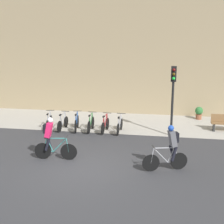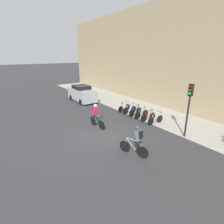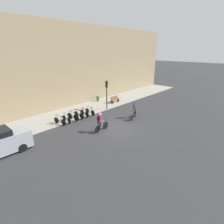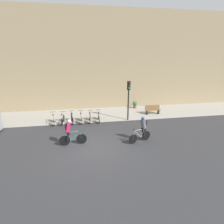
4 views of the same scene
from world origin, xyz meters
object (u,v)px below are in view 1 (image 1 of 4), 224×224
(parked_bike_0, at_px, (49,122))
(parked_bike_3, at_px, (91,124))
(potted_plant, at_px, (199,112))
(parked_bike_1, at_px, (63,123))
(parked_bike_4, at_px, (105,125))
(cyclist_pink, at_px, (51,137))
(traffic_light_pole, at_px, (173,88))
(parked_bike_5, at_px, (120,125))
(parked_bike_2, at_px, (77,123))
(cyclist_grey, at_px, (170,146))

(parked_bike_0, distance_m, parked_bike_3, 2.35)
(parked_bike_3, bearing_deg, potted_plant, 30.12)
(parked_bike_1, bearing_deg, parked_bike_4, 0.01)
(cyclist_pink, xyz_separation_m, parked_bike_0, (-1.67, 4.12, -0.56))
(parked_bike_4, height_order, traffic_light_pole, traffic_light_pole)
(cyclist_pink, xyz_separation_m, parked_bike_5, (2.24, 4.12, -0.56))
(parked_bike_3, bearing_deg, parked_bike_5, -0.06)
(parked_bike_2, xyz_separation_m, potted_plant, (6.72, 3.45, 0.03))
(parked_bike_2, xyz_separation_m, parked_bike_3, (0.78, -0.00, -0.01))
(parked_bike_3, xyz_separation_m, traffic_light_pole, (4.23, -0.11, 2.06))
(parked_bike_5, relative_size, potted_plant, 2.10)
(parked_bike_0, xyz_separation_m, potted_plant, (8.29, 3.45, 0.05))
(parked_bike_0, relative_size, parked_bike_1, 1.04)
(parked_bike_0, bearing_deg, parked_bike_5, -0.00)
(cyclist_grey, relative_size, parked_bike_2, 1.06)
(parked_bike_1, bearing_deg, parked_bike_3, 0.04)
(parked_bike_2, height_order, potted_plant, parked_bike_2)
(parked_bike_4, bearing_deg, parked_bike_3, 179.96)
(parked_bike_2, relative_size, parked_bike_3, 1.03)
(cyclist_pink, xyz_separation_m, parked_bike_1, (-0.89, 4.12, -0.57))
(parked_bike_0, xyz_separation_m, parked_bike_4, (3.13, 0.00, -0.00))
(potted_plant, bearing_deg, parked_bike_3, -149.88)
(cyclist_pink, bearing_deg, parked_bike_2, 91.47)
(cyclist_grey, xyz_separation_m, parked_bike_3, (-4.12, 4.39, -0.55))
(traffic_light_pole, bearing_deg, parked_bike_5, 177.76)
(parked_bike_2, bearing_deg, parked_bike_4, -0.03)
(parked_bike_2, xyz_separation_m, parked_bike_5, (2.35, -0.00, -0.03))
(parked_bike_2, distance_m, potted_plant, 7.55)
(parked_bike_3, xyz_separation_m, parked_bike_5, (1.57, -0.00, -0.01))
(parked_bike_1, relative_size, parked_bike_5, 0.96)
(cyclist_grey, distance_m, potted_plant, 8.06)
(parked_bike_2, xyz_separation_m, parked_bike_4, (1.56, -0.00, -0.02))
(cyclist_grey, height_order, parked_bike_5, cyclist_grey)
(parked_bike_0, xyz_separation_m, parked_bike_3, (2.35, 0.00, 0.01))
(parked_bike_3, height_order, parked_bike_4, parked_bike_3)
(parked_bike_1, bearing_deg, parked_bike_5, -0.01)
(potted_plant, bearing_deg, cyclist_grey, -103.08)
(parked_bike_2, relative_size, traffic_light_pole, 0.47)
(parked_bike_0, xyz_separation_m, traffic_light_pole, (6.58, -0.10, 2.07))
(parked_bike_4, height_order, potted_plant, parked_bike_4)
(cyclist_grey, xyz_separation_m, parked_bike_2, (-4.90, 4.39, -0.54))
(parked_bike_3, bearing_deg, cyclist_grey, -46.79)
(cyclist_pink, xyz_separation_m, parked_bike_4, (1.46, 4.12, -0.56))
(cyclist_grey, bearing_deg, parked_bike_4, 127.27)
(traffic_light_pole, bearing_deg, parked_bike_3, 178.57)
(parked_bike_2, bearing_deg, cyclist_pink, -88.53)
(parked_bike_2, bearing_deg, parked_bike_5, -0.04)
(parked_bike_1, bearing_deg, parked_bike_2, 0.09)
(parked_bike_5, bearing_deg, parked_bike_4, 179.92)
(cyclist_pink, xyz_separation_m, traffic_light_pole, (4.91, 4.02, 1.51))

